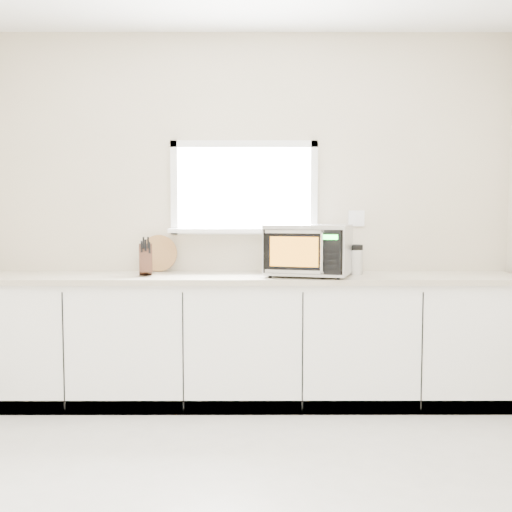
{
  "coord_description": "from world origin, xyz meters",
  "views": [
    {
      "loc": [
        0.08,
        -2.54,
        1.36
      ],
      "look_at": [
        0.09,
        1.55,
        1.07
      ],
      "focal_mm": 42.0,
      "sensor_mm": 36.0,
      "label": 1
    }
  ],
  "objects": [
    {
      "name": "back_wall",
      "position": [
        0.0,
        2.0,
        1.36
      ],
      "size": [
        4.0,
        0.17,
        2.7
      ],
      "color": "beige",
      "rests_on": "ground"
    },
    {
      "name": "cabinets",
      "position": [
        0.0,
        1.7,
        0.44
      ],
      "size": [
        3.92,
        0.6,
        0.88
      ],
      "primitive_type": "cube",
      "color": "white",
      "rests_on": "ground"
    },
    {
      "name": "countertop",
      "position": [
        0.0,
        1.69,
        0.9
      ],
      "size": [
        3.92,
        0.64,
        0.04
      ],
      "primitive_type": "cube",
      "color": "beige",
      "rests_on": "cabinets"
    },
    {
      "name": "microwave",
      "position": [
        0.46,
        1.61,
        1.11
      ],
      "size": [
        0.65,
        0.57,
        0.36
      ],
      "rotation": [
        0.0,
        0.0,
        -0.29
      ],
      "color": "black",
      "rests_on": "countertop"
    },
    {
      "name": "knife_block",
      "position": [
        -0.69,
        1.65,
        1.04
      ],
      "size": [
        0.13,
        0.2,
        0.28
      ],
      "rotation": [
        0.0,
        0.0,
        0.21
      ],
      "color": "#4C291B",
      "rests_on": "countertop"
    },
    {
      "name": "cutting_board",
      "position": [
        -0.64,
        1.94,
        1.06
      ],
      "size": [
        0.28,
        0.07,
        0.28
      ],
      "primitive_type": "cylinder",
      "rotation": [
        1.4,
        0.0,
        0.0
      ],
      "color": "olive",
      "rests_on": "countertop"
    },
    {
      "name": "coffee_grinder",
      "position": [
        0.8,
        1.74,
        1.03
      ],
      "size": [
        0.14,
        0.14,
        0.22
      ],
      "rotation": [
        0.0,
        0.0,
        0.13
      ],
      "color": "#B5B8BD",
      "rests_on": "countertop"
    }
  ]
}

